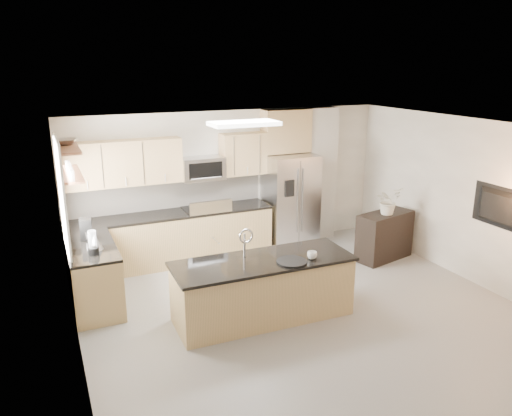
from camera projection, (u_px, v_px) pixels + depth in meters
name	position (u px, v px, depth m)	size (l,w,h in m)	color
floor	(318.00, 325.00, 6.76)	(6.50, 6.50, 0.00)	gray
ceiling	(325.00, 133.00, 6.03)	(6.00, 6.50, 0.02)	white
wall_back	(230.00, 181.00, 9.25)	(6.00, 0.02, 2.60)	white
wall_left	(75.00, 272.00, 5.24)	(0.02, 6.50, 2.60)	white
wall_right	(492.00, 208.00, 7.56)	(0.02, 6.50, 2.60)	white
back_counter	(172.00, 237.00, 8.73)	(3.55, 0.66, 1.44)	tan
left_counter	(93.00, 275.00, 7.22)	(0.66, 1.50, 0.92)	tan
range	(206.00, 233.00, 8.96)	(0.76, 0.64, 1.14)	black
upper_cabinets	(162.00, 160.00, 8.45)	(3.50, 0.33, 0.75)	tan
microwave	(202.00, 168.00, 8.75)	(0.76, 0.40, 0.40)	#B9B9BC
refrigerator	(290.00, 201.00, 9.45)	(0.92, 0.78, 1.78)	#B9B9BC
partition_column	(319.00, 174.00, 9.82)	(0.60, 0.30, 2.60)	beige
window	(62.00, 198.00, 6.77)	(0.04, 1.15, 1.65)	white
shelf_lower	(69.00, 174.00, 6.82)	(0.30, 1.20, 0.04)	brown
shelf_upper	(66.00, 147.00, 6.72)	(0.30, 1.20, 0.04)	brown
ceiling_fixture	(244.00, 123.00, 7.29)	(1.00, 0.50, 0.06)	white
island	(263.00, 289.00, 6.85)	(2.49, 0.94, 1.28)	tan
credenza	(384.00, 236.00, 8.94)	(1.07, 0.45, 0.86)	black
cup	(312.00, 255.00, 6.75)	(0.13, 0.13, 0.11)	white
platter	(292.00, 262.00, 6.64)	(0.41, 0.41, 0.02)	black
blender	(93.00, 244.00, 6.71)	(0.15, 0.15, 0.34)	black
kettle	(95.00, 242.00, 6.90)	(0.21, 0.21, 0.26)	#B9B9BC
coffee_maker	(86.00, 230.00, 7.28)	(0.19, 0.22, 0.31)	black
bowl	(65.00, 141.00, 6.82)	(0.41, 0.41, 0.10)	#B9B9BC
flower_vase	(389.00, 194.00, 8.66)	(0.66, 0.57, 0.73)	beige
television	(499.00, 209.00, 7.34)	(1.08, 0.14, 0.62)	black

